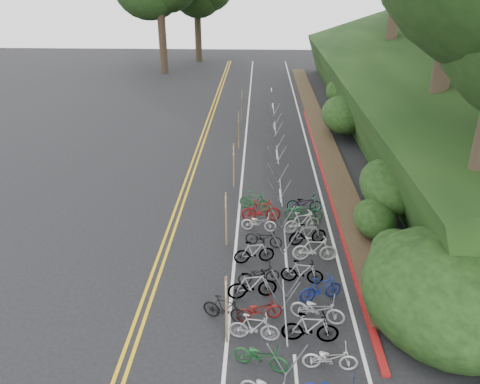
% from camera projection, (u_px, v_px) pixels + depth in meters
% --- Properties ---
extents(ground, '(120.00, 120.00, 0.00)m').
position_uv_depth(ground, '(198.00, 325.00, 15.51)').
color(ground, black).
rests_on(ground, ground).
extents(road_markings, '(7.47, 80.00, 0.01)m').
position_uv_depth(road_markings, '(234.00, 194.00, 24.60)').
color(road_markings, gold).
rests_on(road_markings, ground).
extents(red_curb, '(0.25, 28.00, 0.10)m').
position_uv_depth(red_curb, '(326.00, 180.00, 26.11)').
color(red_curb, maroon).
rests_on(red_curb, ground).
extents(embankment, '(14.30, 48.14, 9.11)m').
position_uv_depth(embankment, '(425.00, 105.00, 31.12)').
color(embankment, black).
rests_on(embankment, ground).
extents(bike_rack_front, '(1.17, 3.10, 1.22)m').
position_uv_depth(bike_rack_front, '(285.00, 318.00, 14.50)').
color(bike_rack_front, '#9397A0').
rests_on(bike_rack_front, ground).
extents(bike_racks_rest, '(1.14, 23.00, 1.17)m').
position_uv_depth(bike_racks_rest, '(277.00, 159.00, 26.77)').
color(bike_racks_rest, '#9397A0').
rests_on(bike_racks_rest, ground).
extents(signpost_near, '(0.08, 0.40, 2.48)m').
position_uv_depth(signpost_near, '(226.00, 306.00, 14.20)').
color(signpost_near, brown).
rests_on(signpost_near, ground).
extents(signposts_rest, '(0.08, 18.40, 2.50)m').
position_uv_depth(signposts_rest, '(236.00, 143.00, 27.51)').
color(signposts_rest, brown).
rests_on(signposts_rest, ground).
extents(bike_front, '(0.98, 1.68, 0.97)m').
position_uv_depth(bike_front, '(225.00, 309.00, 15.52)').
color(bike_front, black).
rests_on(bike_front, ground).
extents(bike_valet, '(3.38, 13.05, 1.09)m').
position_uv_depth(bike_valet, '(287.00, 268.00, 17.65)').
color(bike_valet, '#9E9EA3').
rests_on(bike_valet, ground).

